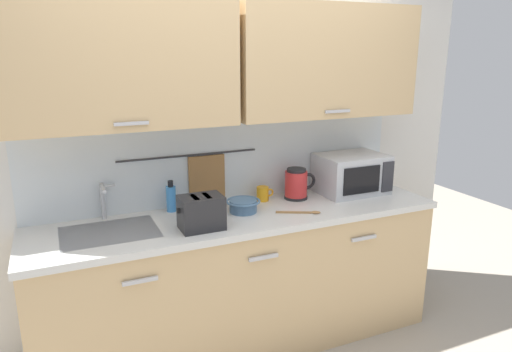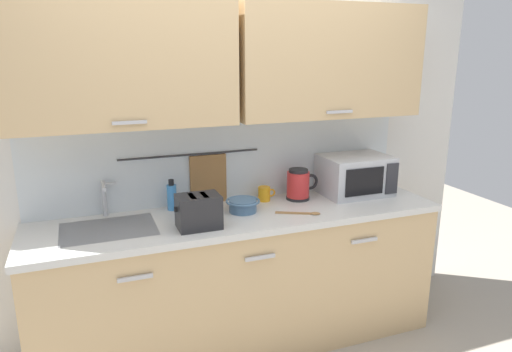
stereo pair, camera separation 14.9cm
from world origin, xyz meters
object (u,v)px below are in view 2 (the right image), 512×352
electric_kettle (299,185)px  toaster (199,211)px  mixing_bowl (243,205)px  wooden_spoon (303,213)px  mug_by_kettle (265,194)px  mug_near_sink (199,205)px  microwave (355,175)px  dish_soap_bottle (172,197)px

electric_kettle → toaster: (-0.76, -0.28, -0.01)m
electric_kettle → mixing_bowl: size_ratio=1.06×
wooden_spoon → toaster: bearing=179.2°
toaster → mug_by_kettle: bearing=31.5°
mug_near_sink → mug_by_kettle: (0.47, 0.08, 0.00)m
toaster → mixing_bowl: bearing=27.4°
microwave → toaster: bearing=-168.1°
toaster → mug_by_kettle: (0.53, 0.32, -0.05)m
mug_by_kettle → wooden_spoon: mug_by_kettle is taller
toaster → wooden_spoon: bearing=-0.8°
mixing_bowl → electric_kettle: bearing=14.2°
electric_kettle → wooden_spoon: 0.32m
wooden_spoon → dish_soap_bottle: bearing=153.3°
mug_near_sink → mixing_bowl: mug_near_sink is taller
toaster → mug_near_sink: bearing=75.6°
electric_kettle → dish_soap_bottle: electric_kettle is taller
microwave → wooden_spoon: 0.60m
toaster → mug_by_kettle: toaster is taller
mixing_bowl → toaster: (-0.32, -0.17, 0.05)m
mug_by_kettle → dish_soap_bottle: bearing=176.7°
microwave → electric_kettle: bearing=175.9°
dish_soap_bottle → mixing_bowl: 0.45m
toaster → electric_kettle: bearing=20.1°
wooden_spoon → mug_by_kettle: bearing=110.1°
microwave → mug_by_kettle: 0.65m
mug_near_sink → electric_kettle: bearing=2.3°
mixing_bowl → wooden_spoon: 0.38m
dish_soap_bottle → microwave: bearing=-5.2°
mixing_bowl → dish_soap_bottle: bearing=154.3°
electric_kettle → mixing_bowl: (-0.43, -0.11, -0.06)m
electric_kettle → wooden_spoon: electric_kettle is taller
mug_near_sink → wooden_spoon: 0.64m
mixing_bowl → toaster: 0.36m
toaster → dish_soap_bottle: bearing=102.7°
mixing_bowl → wooden_spoon: mixing_bowl is taller
microwave → mug_near_sink: microwave is taller
electric_kettle → microwave: bearing=-4.1°
mug_near_sink → wooden_spoon: (0.59, -0.26, -0.04)m
electric_kettle → mug_by_kettle: electric_kettle is taller
dish_soap_bottle → wooden_spoon: size_ratio=0.75×
microwave → mixing_bowl: microwave is taller
dish_soap_bottle → mug_near_sink: 0.19m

